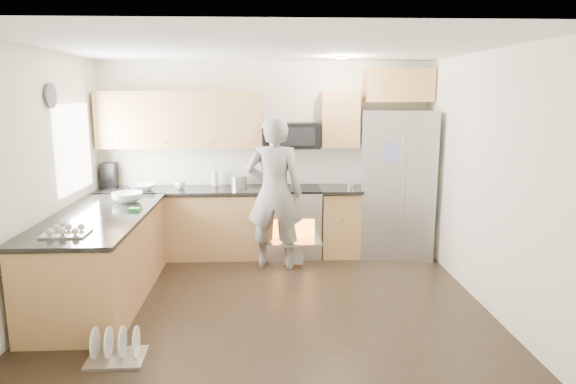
{
  "coord_description": "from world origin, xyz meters",
  "views": [
    {
      "loc": [
        -0.0,
        -5.05,
        2.18
      ],
      "look_at": [
        0.25,
        0.5,
        1.1
      ],
      "focal_mm": 32.0,
      "sensor_mm": 36.0,
      "label": 1
    }
  ],
  "objects_px": {
    "refrigerator": "(396,183)",
    "dish_rack": "(116,351)",
    "stove_range": "(292,206)",
    "person": "(274,193)"
  },
  "relations": [
    {
      "from": "refrigerator",
      "to": "dish_rack",
      "type": "height_order",
      "value": "refrigerator"
    },
    {
      "from": "stove_range",
      "to": "person",
      "type": "bearing_deg",
      "value": -115.49
    },
    {
      "from": "stove_range",
      "to": "dish_rack",
      "type": "height_order",
      "value": "stove_range"
    },
    {
      "from": "refrigerator",
      "to": "stove_range",
      "type": "bearing_deg",
      "value": -169.71
    },
    {
      "from": "refrigerator",
      "to": "person",
      "type": "height_order",
      "value": "refrigerator"
    },
    {
      "from": "stove_range",
      "to": "refrigerator",
      "type": "xyz_separation_m",
      "value": [
        1.42,
        0.01,
        0.3
      ]
    },
    {
      "from": "refrigerator",
      "to": "dish_rack",
      "type": "relative_size",
      "value": 4.13
    },
    {
      "from": "person",
      "to": "dish_rack",
      "type": "distance_m",
      "value": 2.79
    },
    {
      "from": "refrigerator",
      "to": "dish_rack",
      "type": "xyz_separation_m",
      "value": [
        -3.02,
        -2.78,
        -0.9
      ]
    },
    {
      "from": "stove_range",
      "to": "refrigerator",
      "type": "height_order",
      "value": "refrigerator"
    }
  ]
}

